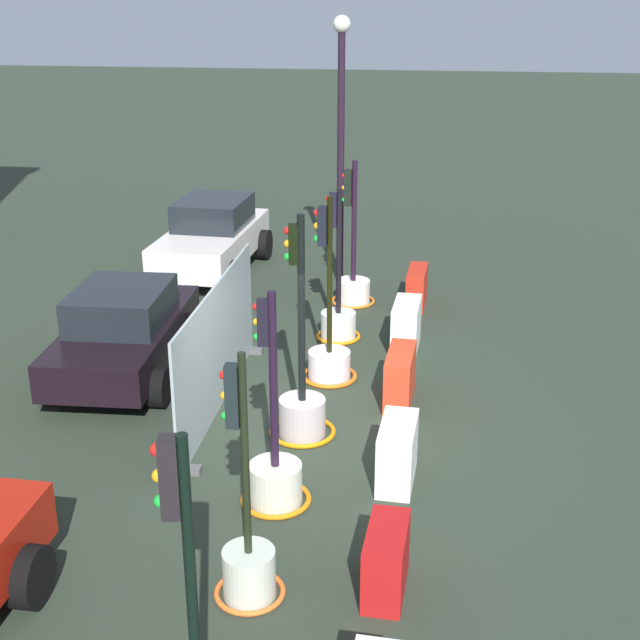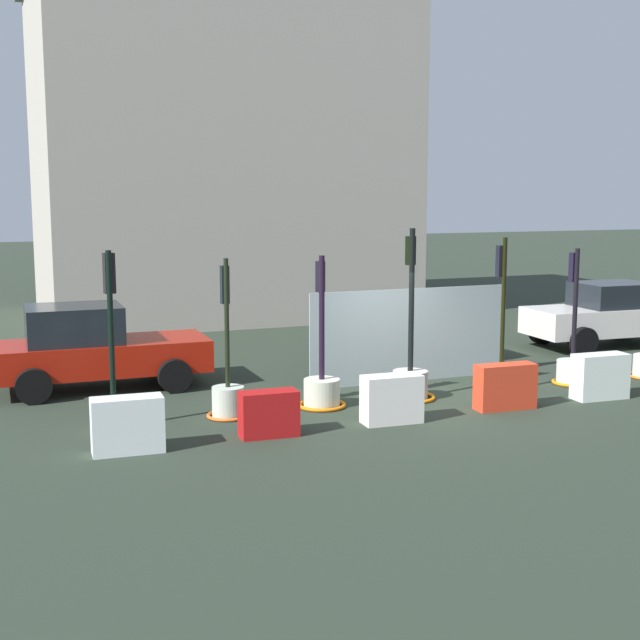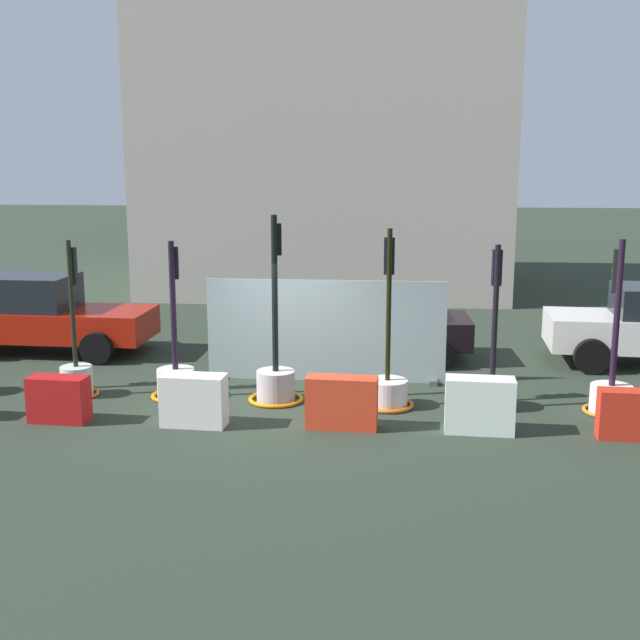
{
  "view_description": "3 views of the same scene",
  "coord_description": "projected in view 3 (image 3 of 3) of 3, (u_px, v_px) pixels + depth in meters",
  "views": [
    {
      "loc": [
        -11.38,
        -1.67,
        6.22
      ],
      "look_at": [
        0.33,
        -0.03,
        1.68
      ],
      "focal_mm": 48.92,
      "sensor_mm": 36.0,
      "label": 1
    },
    {
      "loc": [
        -7.88,
        -14.61,
        4.03
      ],
      "look_at": [
        -1.82,
        0.53,
        1.62
      ],
      "focal_mm": 48.72,
      "sensor_mm": 36.0,
      "label": 2
    },
    {
      "loc": [
        2.02,
        -13.56,
        4.29
      ],
      "look_at": [
        0.77,
        -0.12,
        1.57
      ],
      "focal_mm": 44.97,
      "sensor_mm": 36.0,
      "label": 3
    }
  ],
  "objects": [
    {
      "name": "construction_barrier_2",
      "position": [
        194.0,
        400.0,
        13.04
      ],
      "size": [
        1.07,
        0.51,
        0.85
      ],
      "color": "white",
      "rests_on": "ground_plane"
    },
    {
      "name": "traffic_light_2",
      "position": [
        176.0,
        375.0,
        14.59
      ],
      "size": [
        0.92,
        0.92,
        2.87
      ],
      "color": "beige",
      "rests_on": "ground_plane"
    },
    {
      "name": "construction_barrier_1",
      "position": [
        59.0,
        399.0,
        13.25
      ],
      "size": [
        0.99,
        0.48,
        0.77
      ],
      "color": "#B41415",
      "rests_on": "ground_plane"
    },
    {
      "name": "ground_plane",
      "position": [
        277.0,
        404.0,
        14.27
      ],
      "size": [
        120.0,
        120.0,
        0.0
      ],
      "primitive_type": "plane",
      "color": "#283227"
    },
    {
      "name": "site_fence_panel",
      "position": [
        326.0,
        333.0,
        15.59
      ],
      "size": [
        4.67,
        0.5,
        2.0
      ],
      "color": "#93A3A5",
      "rests_on": "ground_plane"
    },
    {
      "name": "construction_barrier_4",
      "position": [
        480.0,
        405.0,
        12.72
      ],
      "size": [
        1.11,
        0.51,
        0.89
      ],
      "color": "silver",
      "rests_on": "ground_plane"
    },
    {
      "name": "traffic_light_1",
      "position": [
        76.0,
        371.0,
        14.69
      ],
      "size": [
        0.78,
        0.78,
        2.87
      ],
      "color": "beige",
      "rests_on": "ground_plane"
    },
    {
      "name": "building_main_facade",
      "position": [
        328.0,
        124.0,
        26.36
      ],
      "size": [
        11.83,
        7.86,
        10.78
      ],
      "color": "#B2A89B",
      "rests_on": "ground_plane"
    },
    {
      "name": "car_black_sedan",
      "position": [
        378.0,
        324.0,
        17.39
      ],
      "size": [
        4.0,
        2.21,
        1.53
      ],
      "color": "black",
      "rests_on": "ground_plane"
    },
    {
      "name": "construction_barrier_5",
      "position": [
        635.0,
        415.0,
        12.41
      ],
      "size": [
        1.13,
        0.42,
        0.78
      ],
      "color": "red",
      "rests_on": "ground_plane"
    },
    {
      "name": "traffic_light_4",
      "position": [
        387.0,
        383.0,
        14.05
      ],
      "size": [
        0.95,
        0.95,
        3.14
      ],
      "color": "silver",
      "rests_on": "ground_plane"
    },
    {
      "name": "construction_barrier_3",
      "position": [
        342.0,
        403.0,
        12.92
      ],
      "size": [
        1.17,
        0.46,
        0.85
      ],
      "color": "red",
      "rests_on": "ground_plane"
    },
    {
      "name": "traffic_light_5",
      "position": [
        492.0,
        384.0,
        13.95
      ],
      "size": [
        0.84,
        0.84,
        2.87
      ],
      "color": "silver",
      "rests_on": "ground_plane"
    },
    {
      "name": "traffic_light_6",
      "position": [
        611.0,
        387.0,
        13.7
      ],
      "size": [
        0.92,
        0.92,
        2.99
      ],
      "color": "silver",
      "rests_on": "ground_plane"
    },
    {
      "name": "traffic_light_3",
      "position": [
        276.0,
        375.0,
        14.36
      ],
      "size": [
        0.99,
        0.99,
        3.34
      ],
      "color": "#B4A9A8",
      "rests_on": "ground_plane"
    },
    {
      "name": "car_red_compact",
      "position": [
        47.0,
        315.0,
        17.93
      ],
      "size": [
        4.42,
        2.18,
        1.75
      ],
      "color": "#A7180B",
      "rests_on": "ground_plane"
    }
  ]
}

